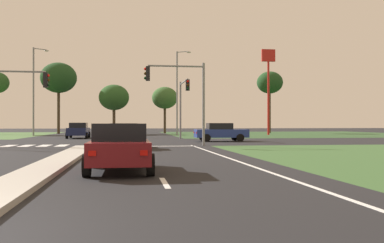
# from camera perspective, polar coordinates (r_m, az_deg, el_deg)

# --- Properties ---
(ground_plane) EXTENTS (200.00, 200.00, 0.00)m
(ground_plane) POSITION_cam_1_polar(r_m,az_deg,el_deg) (35.71, -12.46, -2.64)
(ground_plane) COLOR black
(grass_verge_far_right) EXTENTS (35.00, 35.00, 0.01)m
(grass_verge_far_right) POSITION_cam_1_polar(r_m,az_deg,el_deg) (64.32, 12.59, -1.58)
(grass_verge_far_right) COLOR #2D4C28
(grass_verge_far_right) RESTS_ON ground
(median_island_near) EXTENTS (1.20, 22.00, 0.14)m
(median_island_near) POSITION_cam_1_polar(r_m,az_deg,el_deg) (16.85, -17.20, -5.06)
(median_island_near) COLOR #ADA89E
(median_island_near) RESTS_ON ground
(median_island_far) EXTENTS (1.20, 36.00, 0.14)m
(median_island_far) POSITION_cam_1_polar(r_m,az_deg,el_deg) (60.66, -10.73, -1.60)
(median_island_far) COLOR gray
(median_island_far) RESTS_ON ground
(lane_dash_near) EXTENTS (0.14, 2.00, 0.01)m
(lane_dash_near) POSITION_cam_1_polar(r_m,az_deg,el_deg) (11.03, -3.57, -7.96)
(lane_dash_near) COLOR silver
(lane_dash_near) RESTS_ON ground
(lane_dash_second) EXTENTS (0.14, 2.00, 0.01)m
(lane_dash_second) POSITION_cam_1_polar(r_m,az_deg,el_deg) (16.98, -5.23, -5.26)
(lane_dash_second) COLOR silver
(lane_dash_second) RESTS_ON ground
(lane_dash_third) EXTENTS (0.14, 2.00, 0.01)m
(lane_dash_third) POSITION_cam_1_polar(r_m,az_deg,el_deg) (22.96, -6.03, -3.96)
(lane_dash_third) COLOR silver
(lane_dash_third) RESTS_ON ground
(edge_line_right) EXTENTS (0.14, 24.00, 0.01)m
(edge_line_right) POSITION_cam_1_polar(r_m,az_deg,el_deg) (18.15, 5.31, -4.93)
(edge_line_right) COLOR silver
(edge_line_right) RESTS_ON ground
(stop_bar_near) EXTENTS (6.40, 0.50, 0.01)m
(stop_bar_near) POSITION_cam_1_polar(r_m,az_deg,el_deg) (28.65, -5.87, -3.22)
(stop_bar_near) COLOR silver
(stop_bar_near) RESTS_ON ground
(crosswalk_bar_second) EXTENTS (0.70, 2.80, 0.01)m
(crosswalk_bar_second) POSITION_cam_1_polar(r_m,az_deg,el_deg) (31.42, -22.77, -2.94)
(crosswalk_bar_second) COLOR silver
(crosswalk_bar_second) RESTS_ON ground
(crosswalk_bar_third) EXTENTS (0.70, 2.80, 0.01)m
(crosswalk_bar_third) POSITION_cam_1_polar(r_m,az_deg,el_deg) (31.15, -20.72, -2.97)
(crosswalk_bar_third) COLOR silver
(crosswalk_bar_third) RESTS_ON ground
(crosswalk_bar_fourth) EXTENTS (0.70, 2.80, 0.01)m
(crosswalk_bar_fourth) POSITION_cam_1_polar(r_m,az_deg,el_deg) (30.92, -18.63, -2.99)
(crosswalk_bar_fourth) COLOR silver
(crosswalk_bar_fourth) RESTS_ON ground
(crosswalk_bar_fifth) EXTENTS (0.70, 2.80, 0.01)m
(crosswalk_bar_fifth) POSITION_cam_1_polar(r_m,az_deg,el_deg) (30.74, -16.52, -3.01)
(crosswalk_bar_fifth) COLOR silver
(crosswalk_bar_fifth) RESTS_ON ground
(car_maroon_near) EXTENTS (1.97, 4.17, 1.48)m
(car_maroon_near) POSITION_cam_1_polar(r_m,az_deg,el_deg) (13.68, -9.36, -3.29)
(car_maroon_near) COLOR maroon
(car_maroon_near) RESTS_ON ground
(car_grey_second) EXTENTS (1.96, 4.45, 1.50)m
(car_grey_second) POSITION_cam_1_polar(r_m,az_deg,el_deg) (26.50, -8.86, -1.81)
(car_grey_second) COLOR slate
(car_grey_second) RESTS_ON ground
(car_blue_third) EXTENTS (4.41, 2.06, 1.52)m
(car_blue_third) POSITION_cam_1_polar(r_m,az_deg,el_deg) (36.74, 3.76, -1.36)
(car_blue_third) COLOR navy
(car_blue_third) RESTS_ON ground
(car_navy_fourth) EXTENTS (2.09, 4.57, 1.57)m
(car_navy_fourth) POSITION_cam_1_polar(r_m,az_deg,el_deg) (45.81, -14.54, -1.11)
(car_navy_fourth) COLOR #161E47
(car_navy_fourth) RESTS_ON ground
(traffic_signal_far_right) EXTENTS (0.32, 5.56, 5.54)m
(traffic_signal_far_right) POSITION_cam_1_polar(r_m,az_deg,el_deg) (40.51, -1.17, 3.11)
(traffic_signal_far_right) COLOR gray
(traffic_signal_far_right) RESTS_ON ground
(traffic_signal_near_right) EXTENTS (4.08, 0.32, 5.56)m
(traffic_signal_near_right) POSITION_cam_1_polar(r_m,az_deg,el_deg) (29.29, -1.29, 4.26)
(traffic_signal_near_right) COLOR gray
(traffic_signal_near_right) RESTS_ON ground
(street_lamp_third) EXTENTS (1.71, 1.25, 10.66)m
(street_lamp_third) POSITION_cam_1_polar(r_m,az_deg,el_deg) (56.26, -19.78, 4.20)
(street_lamp_third) COLOR gray
(street_lamp_third) RESTS_ON ground
(street_lamp_fourth) EXTENTS (1.76, 1.16, 10.64)m
(street_lamp_fourth) POSITION_cam_1_polar(r_m,az_deg,el_deg) (55.68, -1.84, 4.22)
(street_lamp_fourth) COLOR gray
(street_lamp_fourth) RESTS_ON ground
(fastfood_pole_sign) EXTENTS (1.80, 0.40, 11.25)m
(fastfood_pole_sign) POSITION_cam_1_polar(r_m,az_deg,el_deg) (58.86, 9.89, 6.31)
(fastfood_pole_sign) COLOR red
(fastfood_pole_sign) RESTS_ON ground
(treeline_third) EXTENTS (5.16, 5.16, 10.32)m
(treeline_third) POSITION_cam_1_polar(r_m,az_deg,el_deg) (66.58, -16.95, 5.43)
(treeline_third) COLOR #423323
(treeline_third) RESTS_ON ground
(treeline_fourth) EXTENTS (4.27, 4.27, 7.01)m
(treeline_fourth) POSITION_cam_1_polar(r_m,az_deg,el_deg) (63.18, -10.11, 3.07)
(treeline_fourth) COLOR #423323
(treeline_fourth) RESTS_ON ground
(treeline_fifth) EXTENTS (3.88, 3.88, 7.02)m
(treeline_fifth) POSITION_cam_1_polar(r_m,az_deg,el_deg) (66.28, -3.56, 3.06)
(treeline_fifth) COLOR #423323
(treeline_fifth) RESTS_ON ground
(treeline_sixth) EXTENTS (4.07, 4.07, 9.67)m
(treeline_sixth) POSITION_cam_1_polar(r_m,az_deg,el_deg) (70.10, 10.08, 4.98)
(treeline_sixth) COLOR #423323
(treeline_sixth) RESTS_ON ground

